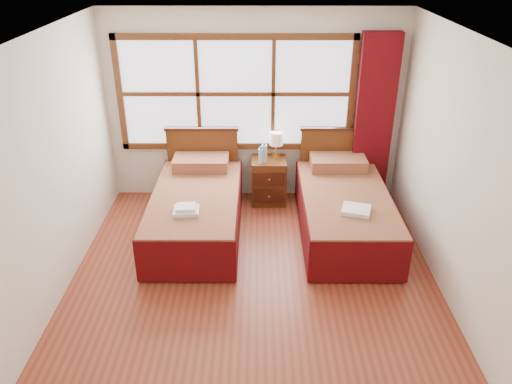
{
  "coord_description": "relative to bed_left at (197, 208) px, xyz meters",
  "views": [
    {
      "loc": [
        0.05,
        -4.28,
        3.37
      ],
      "look_at": [
        0.03,
        0.7,
        0.81
      ],
      "focal_mm": 35.0,
      "sensor_mm": 36.0,
      "label": 1
    }
  ],
  "objects": [
    {
      "name": "wall_left",
      "position": [
        -1.28,
        -1.2,
        0.98
      ],
      "size": [
        0.0,
        4.5,
        4.5
      ],
      "primitive_type": "plane",
      "rotation": [
        1.57,
        0.0,
        1.57
      ],
      "color": "silver",
      "rests_on": "floor"
    },
    {
      "name": "bed_right",
      "position": [
        1.85,
        -0.0,
        0.0
      ],
      "size": [
        1.08,
        2.1,
        1.05
      ],
      "color": "#38180B",
      "rests_on": "floor"
    },
    {
      "name": "window",
      "position": [
        0.47,
        1.02,
        1.18
      ],
      "size": [
        3.16,
        0.06,
        1.56
      ],
      "color": "white",
      "rests_on": "wall_back"
    },
    {
      "name": "wall_right",
      "position": [
        2.72,
        -1.2,
        0.98
      ],
      "size": [
        0.0,
        4.5,
        4.5
      ],
      "primitive_type": "plane",
      "rotation": [
        1.57,
        0.0,
        -1.57
      ],
      "color": "silver",
      "rests_on": "floor"
    },
    {
      "name": "wall_back",
      "position": [
        0.72,
        1.05,
        0.98
      ],
      "size": [
        4.0,
        0.0,
        4.0
      ],
      "primitive_type": "plane",
      "rotation": [
        1.57,
        0.0,
        0.0
      ],
      "color": "silver",
      "rests_on": "floor"
    },
    {
      "name": "lamp",
      "position": [
        1.02,
        0.92,
        0.57
      ],
      "size": [
        0.18,
        0.18,
        0.36
      ],
      "color": "gold",
      "rests_on": "nightstand"
    },
    {
      "name": "curtain",
      "position": [
        2.32,
        0.91,
        0.85
      ],
      "size": [
        0.5,
        0.16,
        2.3
      ],
      "primitive_type": "cube",
      "color": "#5C090F",
      "rests_on": "wall_back"
    },
    {
      "name": "bottle_near",
      "position": [
        0.81,
        0.69,
        0.43
      ],
      "size": [
        0.06,
        0.06,
        0.23
      ],
      "color": "#A6BFD5",
      "rests_on": "nightstand"
    },
    {
      "name": "floor",
      "position": [
        0.72,
        -1.2,
        -0.32
      ],
      "size": [
        4.5,
        4.5,
        0.0
      ],
      "primitive_type": "plane",
      "color": "brown",
      "rests_on": "ground"
    },
    {
      "name": "towels_left",
      "position": [
        -0.05,
        -0.53,
        0.28
      ],
      "size": [
        0.3,
        0.27,
        0.09
      ],
      "rotation": [
        0.0,
        0.0,
        0.06
      ],
      "color": "white",
      "rests_on": "bed_left"
    },
    {
      "name": "towels_right",
      "position": [
        1.89,
        -0.51,
        0.27
      ],
      "size": [
        0.38,
        0.35,
        0.05
      ],
      "rotation": [
        0.0,
        0.0,
        -0.27
      ],
      "color": "white",
      "rests_on": "bed_right"
    },
    {
      "name": "bottle_far",
      "position": [
        0.85,
        0.72,
        0.44
      ],
      "size": [
        0.07,
        0.07,
        0.28
      ],
      "color": "#A6BFD5",
      "rests_on": "nightstand"
    },
    {
      "name": "bed_left",
      "position": [
        0.0,
        0.0,
        0.0
      ],
      "size": [
        1.08,
        2.1,
        1.05
      ],
      "color": "#38180B",
      "rests_on": "floor"
    },
    {
      "name": "nightstand",
      "position": [
        0.92,
        0.8,
        -0.0
      ],
      "size": [
        0.48,
        0.47,
        0.64
      ],
      "color": "#582D13",
      "rests_on": "floor"
    },
    {
      "name": "ceiling",
      "position": [
        0.72,
        -1.2,
        2.28
      ],
      "size": [
        4.5,
        4.5,
        0.0
      ],
      "primitive_type": "plane",
      "rotation": [
        3.14,
        0.0,
        0.0
      ],
      "color": "white",
      "rests_on": "wall_back"
    }
  ]
}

